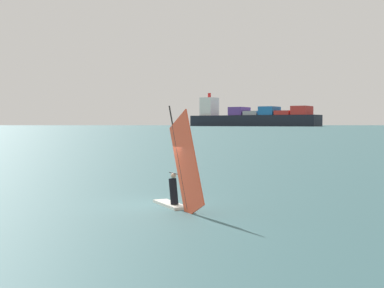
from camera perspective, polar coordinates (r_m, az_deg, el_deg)
name	(u,v)px	position (r m, az deg, el deg)	size (l,w,h in m)	color
ground_plane	(157,206)	(22.01, -3.80, -6.74)	(4000.00, 4000.00, 0.00)	#386066
windsurfer	(179,180)	(20.95, -1.44, -3.98)	(1.94, 4.28, 4.44)	white
cargo_ship	(252,117)	(653.96, 6.61, 2.90)	(152.37, 122.38, 43.10)	black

